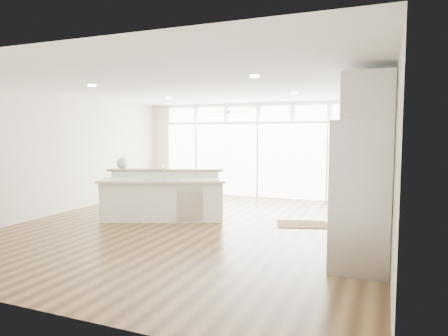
% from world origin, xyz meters
% --- Properties ---
extents(floor, '(7.00, 8.00, 0.02)m').
position_xyz_m(floor, '(0.00, 0.00, -0.01)').
color(floor, '#422A14').
rests_on(floor, ground).
extents(ceiling, '(7.00, 8.00, 0.02)m').
position_xyz_m(ceiling, '(0.00, 0.00, 2.70)').
color(ceiling, white).
rests_on(ceiling, wall_back).
extents(wall_back, '(7.00, 0.04, 2.70)m').
position_xyz_m(wall_back, '(0.00, 4.00, 1.35)').
color(wall_back, beige).
rests_on(wall_back, floor).
extents(wall_front, '(7.00, 0.04, 2.70)m').
position_xyz_m(wall_front, '(0.00, -4.00, 1.35)').
color(wall_front, beige).
rests_on(wall_front, floor).
extents(wall_left, '(0.04, 8.00, 2.70)m').
position_xyz_m(wall_left, '(-3.50, 0.00, 1.35)').
color(wall_left, beige).
rests_on(wall_left, floor).
extents(wall_right, '(0.04, 8.00, 2.70)m').
position_xyz_m(wall_right, '(3.50, 0.00, 1.35)').
color(wall_right, beige).
rests_on(wall_right, floor).
extents(glass_wall, '(5.80, 0.06, 2.08)m').
position_xyz_m(glass_wall, '(0.00, 3.94, 1.05)').
color(glass_wall, white).
rests_on(glass_wall, wall_back).
extents(transom_row, '(5.90, 0.06, 0.40)m').
position_xyz_m(transom_row, '(0.00, 3.94, 2.38)').
color(transom_row, white).
rests_on(transom_row, wall_back).
extents(desk_window, '(0.04, 0.85, 0.85)m').
position_xyz_m(desk_window, '(3.46, 0.30, 1.55)').
color(desk_window, white).
rests_on(desk_window, wall_right).
extents(ceiling_fan, '(1.16, 1.16, 0.32)m').
position_xyz_m(ceiling_fan, '(-0.50, 2.80, 2.48)').
color(ceiling_fan, white).
rests_on(ceiling_fan, ceiling).
extents(recessed_lights, '(3.40, 3.00, 0.02)m').
position_xyz_m(recessed_lights, '(0.00, 0.20, 2.68)').
color(recessed_lights, '#EEE1CA').
rests_on(recessed_lights, ceiling).
extents(oven_cabinet, '(0.64, 1.20, 2.50)m').
position_xyz_m(oven_cabinet, '(3.17, 1.80, 1.25)').
color(oven_cabinet, white).
rests_on(oven_cabinet, floor).
extents(desk_nook, '(0.72, 1.30, 0.76)m').
position_xyz_m(desk_nook, '(3.13, 0.30, 0.38)').
color(desk_nook, white).
rests_on(desk_nook, floor).
extents(upper_cabinets, '(0.64, 1.30, 0.64)m').
position_xyz_m(upper_cabinets, '(3.17, 0.30, 2.35)').
color(upper_cabinets, white).
rests_on(upper_cabinets, wall_right).
extents(refrigerator, '(0.76, 0.90, 2.00)m').
position_xyz_m(refrigerator, '(3.11, -1.35, 1.00)').
color(refrigerator, silver).
rests_on(refrigerator, floor).
extents(fridge_cabinet, '(0.64, 0.90, 0.60)m').
position_xyz_m(fridge_cabinet, '(3.17, -1.35, 2.30)').
color(fridge_cabinet, white).
rests_on(fridge_cabinet, wall_right).
extents(framed_photos, '(0.06, 0.22, 0.80)m').
position_xyz_m(framed_photos, '(3.46, 0.92, 1.40)').
color(framed_photos, black).
rests_on(framed_photos, wall_right).
extents(kitchen_island, '(2.82, 1.92, 1.05)m').
position_xyz_m(kitchen_island, '(-0.94, 0.28, 0.52)').
color(kitchen_island, white).
rests_on(kitchen_island, floor).
extents(rug, '(1.17, 0.98, 0.01)m').
position_xyz_m(rug, '(1.88, 0.94, 0.01)').
color(rug, '#342310').
rests_on(rug, floor).
extents(office_chair, '(0.62, 0.59, 0.96)m').
position_xyz_m(office_chair, '(2.92, 0.92, 0.48)').
color(office_chair, black).
rests_on(office_chair, floor).
extents(fishbowl, '(0.35, 0.35, 0.26)m').
position_xyz_m(fishbowl, '(-1.98, 0.29, 1.18)').
color(fishbowl, silver).
rests_on(fishbowl, kitchen_island).
extents(monitor, '(0.13, 0.52, 0.43)m').
position_xyz_m(monitor, '(3.05, 0.30, 0.97)').
color(monitor, black).
rests_on(monitor, desk_nook).
extents(keyboard, '(0.11, 0.29, 0.01)m').
position_xyz_m(keyboard, '(2.88, 0.30, 0.77)').
color(keyboard, silver).
rests_on(keyboard, desk_nook).
extents(potted_plant, '(0.29, 0.31, 0.22)m').
position_xyz_m(potted_plant, '(3.17, 1.80, 2.61)').
color(potted_plant, '#325323').
rests_on(potted_plant, oven_cabinet).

